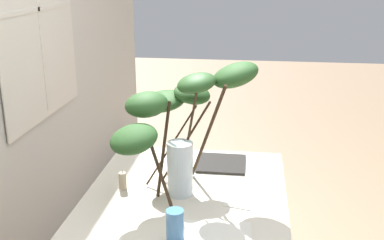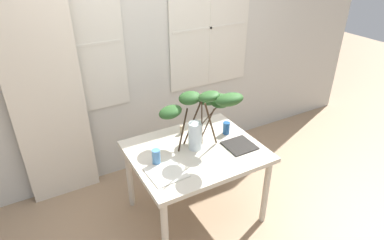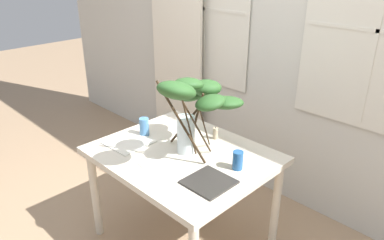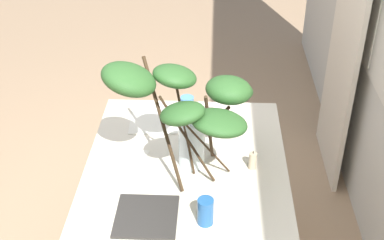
{
  "view_description": "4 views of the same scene",
  "coord_description": "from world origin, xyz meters",
  "px_view_note": "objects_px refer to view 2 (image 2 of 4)",
  "views": [
    {
      "loc": [
        -1.9,
        -0.28,
        1.72
      ],
      "look_at": [
        0.02,
        -0.03,
        1.08
      ],
      "focal_mm": 43.69,
      "sensor_mm": 36.0,
      "label": 1
    },
    {
      "loc": [
        -1.19,
        -2.06,
        2.36
      ],
      "look_at": [
        -0.02,
        0.03,
        1.02
      ],
      "focal_mm": 31.02,
      "sensor_mm": 36.0,
      "label": 2
    },
    {
      "loc": [
        1.54,
        -1.45,
        1.91
      ],
      "look_at": [
        0.06,
        0.03,
        0.97
      ],
      "focal_mm": 34.46,
      "sensor_mm": 36.0,
      "label": 3
    },
    {
      "loc": [
        1.93,
        0.11,
        2.2
      ],
      "look_at": [
        0.03,
        0.03,
        0.99
      ],
      "focal_mm": 49.55,
      "sensor_mm": 36.0,
      "label": 4
    }
  ],
  "objects_px": {
    "vase_with_branches": "(202,108)",
    "drinking_glass_blue_right": "(226,128)",
    "drinking_glass_blue_left": "(156,157)",
    "plate_square_left": "(166,173)",
    "dining_table": "(196,157)",
    "pillar_candle": "(182,129)",
    "plate_square_right": "(239,145)"
  },
  "relations": [
    {
      "from": "dining_table",
      "to": "pillar_candle",
      "type": "distance_m",
      "value": 0.32
    },
    {
      "from": "dining_table",
      "to": "plate_square_left",
      "type": "relative_size",
      "value": 4.0
    },
    {
      "from": "drinking_glass_blue_left",
      "to": "pillar_candle",
      "type": "relative_size",
      "value": 1.38
    },
    {
      "from": "vase_with_branches",
      "to": "plate_square_left",
      "type": "bearing_deg",
      "value": -154.78
    },
    {
      "from": "drinking_glass_blue_left",
      "to": "plate_square_left",
      "type": "height_order",
      "value": "drinking_glass_blue_left"
    },
    {
      "from": "dining_table",
      "to": "drinking_glass_blue_right",
      "type": "height_order",
      "value": "drinking_glass_blue_right"
    },
    {
      "from": "dining_table",
      "to": "pillar_candle",
      "type": "height_order",
      "value": "pillar_candle"
    },
    {
      "from": "dining_table",
      "to": "drinking_glass_blue_right",
      "type": "bearing_deg",
      "value": 14.12
    },
    {
      "from": "vase_with_branches",
      "to": "pillar_candle",
      "type": "relative_size",
      "value": 7.51
    },
    {
      "from": "dining_table",
      "to": "vase_with_branches",
      "type": "distance_m",
      "value": 0.46
    },
    {
      "from": "drinking_glass_blue_left",
      "to": "vase_with_branches",
      "type": "bearing_deg",
      "value": 7.09
    },
    {
      "from": "vase_with_branches",
      "to": "drinking_glass_blue_right",
      "type": "height_order",
      "value": "vase_with_branches"
    },
    {
      "from": "plate_square_left",
      "to": "plate_square_right",
      "type": "relative_size",
      "value": 1.12
    },
    {
      "from": "plate_square_left",
      "to": "pillar_candle",
      "type": "bearing_deg",
      "value": 50.64
    },
    {
      "from": "dining_table",
      "to": "plate_square_left",
      "type": "height_order",
      "value": "plate_square_left"
    },
    {
      "from": "dining_table",
      "to": "plate_square_right",
      "type": "bearing_deg",
      "value": -21.11
    },
    {
      "from": "drinking_glass_blue_left",
      "to": "drinking_glass_blue_right",
      "type": "distance_m",
      "value": 0.77
    },
    {
      "from": "dining_table",
      "to": "drinking_glass_blue_left",
      "type": "distance_m",
      "value": 0.41
    },
    {
      "from": "vase_with_branches",
      "to": "drinking_glass_blue_left",
      "type": "xyz_separation_m",
      "value": [
        -0.46,
        -0.06,
        -0.3
      ]
    },
    {
      "from": "drinking_glass_blue_right",
      "to": "drinking_glass_blue_left",
      "type": "bearing_deg",
      "value": -171.59
    },
    {
      "from": "drinking_glass_blue_left",
      "to": "plate_square_left",
      "type": "xyz_separation_m",
      "value": [
        0.01,
        -0.15,
        -0.06
      ]
    },
    {
      "from": "plate_square_left",
      "to": "pillar_candle",
      "type": "distance_m",
      "value": 0.61
    },
    {
      "from": "vase_with_branches",
      "to": "drinking_glass_blue_right",
      "type": "relative_size",
      "value": 6.07
    },
    {
      "from": "dining_table",
      "to": "pillar_candle",
      "type": "relative_size",
      "value": 11.88
    },
    {
      "from": "drinking_glass_blue_right",
      "to": "pillar_candle",
      "type": "xyz_separation_m",
      "value": [
        -0.36,
        0.2,
        -0.02
      ]
    },
    {
      "from": "dining_table",
      "to": "drinking_glass_blue_left",
      "type": "xyz_separation_m",
      "value": [
        -0.38,
        -0.02,
        0.15
      ]
    },
    {
      "from": "dining_table",
      "to": "plate_square_left",
      "type": "distance_m",
      "value": 0.41
    },
    {
      "from": "drinking_glass_blue_right",
      "to": "plate_square_left",
      "type": "height_order",
      "value": "drinking_glass_blue_right"
    },
    {
      "from": "drinking_glass_blue_left",
      "to": "drinking_glass_blue_right",
      "type": "xyz_separation_m",
      "value": [
        0.76,
        0.11,
        -0.01
      ]
    },
    {
      "from": "dining_table",
      "to": "pillar_candle",
      "type": "bearing_deg",
      "value": 86.05
    },
    {
      "from": "vase_with_branches",
      "to": "plate_square_right",
      "type": "bearing_deg",
      "value": -32.73
    },
    {
      "from": "drinking_glass_blue_right",
      "to": "plate_square_right",
      "type": "distance_m",
      "value": 0.24
    }
  ]
}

